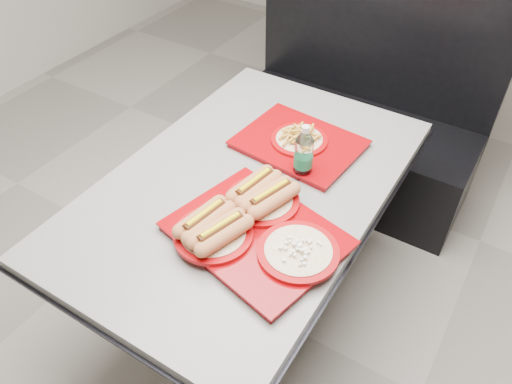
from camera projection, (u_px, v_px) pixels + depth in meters
The scene contains 6 objects.
ground at pixel (249, 305), 2.27m from camera, with size 6.00×6.00×0.00m, color gray.
diner_table at pixel (248, 214), 1.88m from camera, with size 0.92×1.42×0.75m.
booth_bench at pixel (357, 117), 2.69m from camera, with size 1.30×0.57×1.35m.
tray_near at pixel (252, 225), 1.55m from camera, with size 0.58×0.50×0.11m.
tray_far at pixel (299, 141), 1.90m from camera, with size 0.47×0.39×0.09m.
water_bottle at pixel (304, 156), 1.73m from camera, with size 0.07×0.07×0.21m.
Camera 1 is at (0.73, -1.12, 1.91)m, focal length 35.00 mm.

